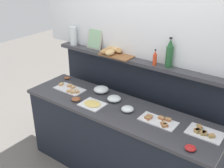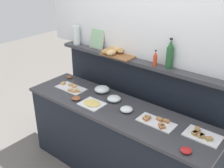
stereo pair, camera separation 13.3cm
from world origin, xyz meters
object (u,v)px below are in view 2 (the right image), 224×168
sandwich_platter_front (202,135)px  wine_bottle_green (170,55)px  glass_bowl_large (126,110)px  bread_basket (114,52)px  cold_cuts_platter (92,104)px  glass_bowl_medium (102,89)px  sandwich_platter_side (156,122)px  hot_sauce_bottle (155,59)px  framed_picture (97,39)px  condiment_bowl_cream (186,150)px  condiment_bowl_red (70,77)px  condiment_bowl_dark (76,98)px  water_carafe (76,35)px  sandwich_platter_rear (71,88)px  glass_bowl_small (114,99)px

sandwich_platter_front → wine_bottle_green: bearing=147.9°
glass_bowl_large → bread_basket: (-0.48, 0.40, 0.43)m
cold_cuts_platter → wine_bottle_green: size_ratio=0.82×
glass_bowl_medium → bread_basket: bread_basket is taller
sandwich_platter_side → hot_sauce_bottle: 0.67m
sandwich_platter_side → framed_picture: framed_picture is taller
condiment_bowl_cream → condiment_bowl_red: condiment_bowl_cream is taller
cold_cuts_platter → sandwich_platter_side: bearing=9.8°
bread_basket → framed_picture: framed_picture is taller
hot_sauce_bottle → framed_picture: size_ratio=0.69×
sandwich_platter_front → condiment_bowl_dark: size_ratio=3.18×
glass_bowl_medium → water_carafe: (-0.63, 0.23, 0.50)m
sandwich_platter_side → condiment_bowl_red: 1.47m
sandwich_platter_side → cold_cuts_platter: sandwich_platter_side is taller
bread_basket → condiment_bowl_cream: bearing=-26.0°
framed_picture → hot_sauce_bottle: bearing=-4.3°
cold_cuts_platter → condiment_bowl_dark: bearing=-171.5°
condiment_bowl_dark → framed_picture: size_ratio=0.40×
condiment_bowl_red → sandwich_platter_rear: bearing=-39.5°
glass_bowl_large → condiment_bowl_red: 1.13m
condiment_bowl_dark → bread_basket: size_ratio=0.25×
sandwich_platter_side → glass_bowl_large: size_ratio=2.82×
glass_bowl_small → wine_bottle_green: size_ratio=0.49×
glass_bowl_large → glass_bowl_medium: bearing=159.7°
condiment_bowl_dark → water_carafe: 0.93m
sandwich_platter_side → water_carafe: (-1.49, 0.40, 0.53)m
sandwich_platter_front → condiment_bowl_cream: sandwich_platter_front is taller
cold_cuts_platter → condiment_bowl_red: size_ratio=3.23×
glass_bowl_medium → glass_bowl_small: glass_bowl_medium is taller
condiment_bowl_cream → bread_basket: size_ratio=0.24×
sandwich_platter_side → water_carafe: 1.63m
sandwich_platter_front → bread_basket: size_ratio=0.81×
cold_cuts_platter → sandwich_platter_front: bearing=9.5°
condiment_bowl_dark → wine_bottle_green: size_ratio=0.32×
condiment_bowl_cream → condiment_bowl_dark: size_ratio=0.94×
condiment_bowl_red → framed_picture: 0.65m
sandwich_platter_rear → condiment_bowl_red: size_ratio=4.70×
glass_bowl_small → glass_bowl_large: bearing=-21.9°
condiment_bowl_cream → bread_basket: bearing=154.0°
water_carafe → condiment_bowl_red: bearing=-82.2°
sandwich_platter_front → glass_bowl_small: (-1.03, 0.02, 0.02)m
glass_bowl_large → framed_picture: (-0.80, 0.45, 0.52)m
cold_cuts_platter → glass_bowl_large: size_ratio=1.95×
sandwich_platter_side → sandwich_platter_front: same height
condiment_bowl_red → condiment_bowl_cream: bearing=-13.0°
glass_bowl_medium → framed_picture: 0.65m
wine_bottle_green → condiment_bowl_red: bearing=-170.9°
cold_cuts_platter → wine_bottle_green: wine_bottle_green is taller
condiment_bowl_red → framed_picture: size_ratio=0.32×
water_carafe → sandwich_platter_side: bearing=-15.1°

